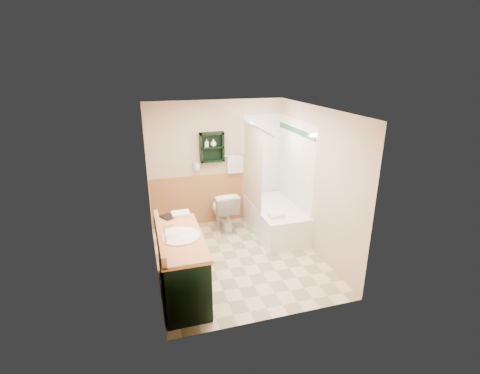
% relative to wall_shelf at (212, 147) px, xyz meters
% --- Properties ---
extents(floor, '(3.00, 3.00, 0.00)m').
position_rel_wall_shelf_xyz_m(floor, '(0.10, -1.41, -1.55)').
color(floor, beige).
rests_on(floor, ground).
extents(back_wall, '(2.60, 0.04, 2.40)m').
position_rel_wall_shelf_xyz_m(back_wall, '(0.10, 0.11, -0.35)').
color(back_wall, beige).
rests_on(back_wall, ground).
extents(left_wall, '(0.04, 3.00, 2.40)m').
position_rel_wall_shelf_xyz_m(left_wall, '(-1.22, -1.41, -0.35)').
color(left_wall, beige).
rests_on(left_wall, ground).
extents(right_wall, '(0.04, 3.00, 2.40)m').
position_rel_wall_shelf_xyz_m(right_wall, '(1.42, -1.41, -0.35)').
color(right_wall, beige).
rests_on(right_wall, ground).
extents(ceiling, '(2.60, 3.00, 0.04)m').
position_rel_wall_shelf_xyz_m(ceiling, '(0.10, -1.41, 0.87)').
color(ceiling, white).
rests_on(ceiling, back_wall).
extents(wainscot_left, '(2.98, 2.98, 1.00)m').
position_rel_wall_shelf_xyz_m(wainscot_left, '(-1.19, -1.41, -1.05)').
color(wainscot_left, '#B9754B').
rests_on(wainscot_left, left_wall).
extents(wainscot_back, '(2.58, 2.58, 1.00)m').
position_rel_wall_shelf_xyz_m(wainscot_back, '(0.10, 0.08, -1.05)').
color(wainscot_back, '#B9754B').
rests_on(wainscot_back, back_wall).
extents(mirror_frame, '(1.30, 1.30, 1.00)m').
position_rel_wall_shelf_xyz_m(mirror_frame, '(-1.17, -1.96, -0.05)').
color(mirror_frame, '#9C5833').
rests_on(mirror_frame, left_wall).
extents(mirror_glass, '(1.20, 1.20, 0.90)m').
position_rel_wall_shelf_xyz_m(mirror_glass, '(-1.17, -1.96, -0.05)').
color(mirror_glass, white).
rests_on(mirror_glass, left_wall).
extents(tile_right, '(1.50, 1.50, 2.10)m').
position_rel_wall_shelf_xyz_m(tile_right, '(1.38, -0.66, -0.50)').
color(tile_right, white).
rests_on(tile_right, right_wall).
extents(tile_back, '(0.95, 0.95, 2.10)m').
position_rel_wall_shelf_xyz_m(tile_back, '(1.13, 0.07, -0.50)').
color(tile_back, white).
rests_on(tile_back, back_wall).
extents(tile_accent, '(1.50, 1.50, 0.10)m').
position_rel_wall_shelf_xyz_m(tile_accent, '(1.37, -0.66, 0.35)').
color(tile_accent, '#134526').
rests_on(tile_accent, right_wall).
extents(wall_shelf, '(0.45, 0.15, 0.55)m').
position_rel_wall_shelf_xyz_m(wall_shelf, '(0.00, 0.00, 0.00)').
color(wall_shelf, black).
rests_on(wall_shelf, back_wall).
extents(hair_dryer, '(0.10, 0.24, 0.18)m').
position_rel_wall_shelf_xyz_m(hair_dryer, '(-0.30, 0.02, -0.35)').
color(hair_dryer, silver).
rests_on(hair_dryer, back_wall).
extents(towel_bar, '(0.40, 0.06, 0.40)m').
position_rel_wall_shelf_xyz_m(towel_bar, '(0.45, 0.04, -0.20)').
color(towel_bar, silver).
rests_on(towel_bar, back_wall).
extents(curtain_rod, '(0.03, 1.60, 0.03)m').
position_rel_wall_shelf_xyz_m(curtain_rod, '(0.63, -0.66, 0.45)').
color(curtain_rod, silver).
rests_on(curtain_rod, back_wall).
extents(shower_curtain, '(1.05, 1.05, 1.70)m').
position_rel_wall_shelf_xyz_m(shower_curtain, '(0.63, -0.48, -0.40)').
color(shower_curtain, '#C2B793').
rests_on(shower_curtain, curtain_rod).
extents(vanity, '(0.59, 1.39, 0.88)m').
position_rel_wall_shelf_xyz_m(vanity, '(-0.89, -2.08, -1.11)').
color(vanity, black).
rests_on(vanity, ground).
extents(bathtub, '(0.81, 1.50, 0.54)m').
position_rel_wall_shelf_xyz_m(bathtub, '(1.03, -0.72, -1.28)').
color(bathtub, white).
rests_on(bathtub, ground).
extents(toilet, '(0.47, 0.80, 0.77)m').
position_rel_wall_shelf_xyz_m(toilet, '(0.13, -0.29, -1.16)').
color(toilet, white).
rests_on(toilet, ground).
extents(counter_towel, '(0.26, 0.20, 0.04)m').
position_rel_wall_shelf_xyz_m(counter_towel, '(-0.80, -1.39, -0.65)').
color(counter_towel, silver).
rests_on(counter_towel, vanity).
extents(vanity_book, '(0.15, 0.10, 0.21)m').
position_rel_wall_shelf_xyz_m(vanity_book, '(-1.06, -1.47, -0.56)').
color(vanity_book, black).
rests_on(vanity_book, vanity).
extents(tub_towel, '(0.25, 0.20, 0.07)m').
position_rel_wall_shelf_xyz_m(tub_towel, '(0.84, -1.17, -0.98)').
color(tub_towel, silver).
rests_on(tub_towel, bathtub).
extents(soap_bottle_a, '(0.10, 0.15, 0.06)m').
position_rel_wall_shelf_xyz_m(soap_bottle_a, '(-0.09, -0.01, 0.05)').
color(soap_bottle_a, white).
rests_on(soap_bottle_a, wall_shelf).
extents(soap_bottle_b, '(0.12, 0.15, 0.11)m').
position_rel_wall_shelf_xyz_m(soap_bottle_b, '(0.03, -0.01, 0.07)').
color(soap_bottle_b, white).
rests_on(soap_bottle_b, wall_shelf).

